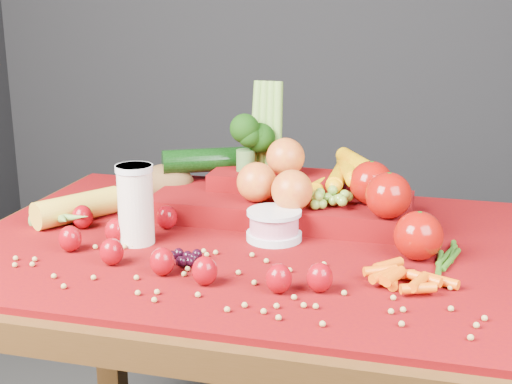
% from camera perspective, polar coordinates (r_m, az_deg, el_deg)
% --- Properties ---
extents(table, '(1.10, 0.80, 0.75)m').
position_cam_1_polar(table, '(1.37, -0.22, -8.07)').
color(table, '#39230D').
rests_on(table, ground).
extents(red_cloth, '(1.05, 0.75, 0.01)m').
position_cam_1_polar(red_cloth, '(1.33, -0.22, -4.11)').
color(red_cloth, '#680703').
rests_on(red_cloth, table).
extents(milk_glass, '(0.07, 0.07, 0.15)m').
position_cam_1_polar(milk_glass, '(1.31, -9.62, -0.77)').
color(milk_glass, beige).
rests_on(milk_glass, red_cloth).
extents(yogurt_bowl, '(0.10, 0.10, 0.06)m').
position_cam_1_polar(yogurt_bowl, '(1.33, 1.46, -2.58)').
color(yogurt_bowl, silver).
rests_on(yogurt_bowl, red_cloth).
extents(strawberry_scatter, '(0.54, 0.28, 0.05)m').
position_cam_1_polar(strawberry_scatter, '(1.24, -7.48, -4.29)').
color(strawberry_scatter, maroon).
rests_on(strawberry_scatter, red_cloth).
extents(dark_grape_cluster, '(0.06, 0.05, 0.03)m').
position_cam_1_polar(dark_grape_cluster, '(1.22, -5.61, -5.27)').
color(dark_grape_cluster, black).
rests_on(dark_grape_cluster, red_cloth).
extents(soybean_scatter, '(0.84, 0.24, 0.01)m').
position_cam_1_polar(soybean_scatter, '(1.15, -2.83, -6.93)').
color(soybean_scatter, tan).
rests_on(soybean_scatter, red_cloth).
extents(corn_ear, '(0.25, 0.27, 0.06)m').
position_cam_1_polar(corn_ear, '(1.45, -14.93, -1.80)').
color(corn_ear, yellow).
rests_on(corn_ear, red_cloth).
extents(potato, '(0.12, 0.09, 0.08)m').
position_cam_1_polar(potato, '(1.58, -7.09, 0.78)').
color(potato, brown).
rests_on(potato, red_cloth).
extents(baby_carrot_pile, '(0.18, 0.17, 0.03)m').
position_cam_1_polar(baby_carrot_pile, '(1.15, 12.20, -6.78)').
color(baby_carrot_pile, '#E45608').
rests_on(baby_carrot_pile, red_cloth).
extents(green_bean_pile, '(0.14, 0.12, 0.01)m').
position_cam_1_polar(green_bean_pile, '(1.28, 14.98, -5.04)').
color(green_bean_pile, '#2B5C15').
rests_on(green_bean_pile, red_cloth).
extents(produce_mound, '(0.61, 0.38, 0.27)m').
position_cam_1_polar(produce_mound, '(1.44, 3.15, 0.25)').
color(produce_mound, '#680703').
rests_on(produce_mound, red_cloth).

